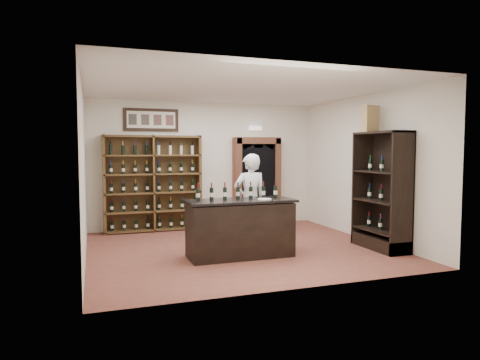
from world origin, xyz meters
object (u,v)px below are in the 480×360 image
Objects in this scene: side_cabinet at (382,209)px; wine_crate at (370,119)px; counter_bottle_0 at (198,194)px; wine_shelf at (153,183)px; tasting_counter at (240,229)px; shopkeeper at (250,201)px.

wine_crate reaches higher than side_cabinet.
side_cabinet is at bearing -6.92° from counter_bottle_0.
wine_crate is at bearing -37.65° from wine_shelf.
tasting_counter is (1.10, -2.93, -0.61)m from wine_shelf.
counter_bottle_0 is 3.64m from wine_crate.
counter_bottle_0 reaches higher than tasting_counter.
shopkeeper is (-2.30, 0.95, 0.14)m from side_cabinet.
shopkeeper is at bearing -56.18° from wine_shelf.
side_cabinet is at bearing -6.28° from tasting_counter.
wine_shelf is 5.02m from side_cabinet.
wine_crate is (3.38, -0.08, 1.35)m from counter_bottle_0.
tasting_counter is at bearing 54.22° from shopkeeper.
shopkeeper is at bearing 157.48° from side_cabinet.
shopkeeper is (1.53, -2.28, -0.21)m from wine_shelf.
wine_shelf is at bearing -58.71° from shopkeeper.
tasting_counter is 3.67× the size of wine_crate.
tasting_counter is at bearing 166.51° from wine_crate.
wine_shelf reaches higher than counter_bottle_0.
wine_shelf reaches higher than shopkeeper.
tasting_counter is 2.75m from side_cabinet.
shopkeeper reaches higher than counter_bottle_0.
wine_crate reaches higher than counter_bottle_0.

